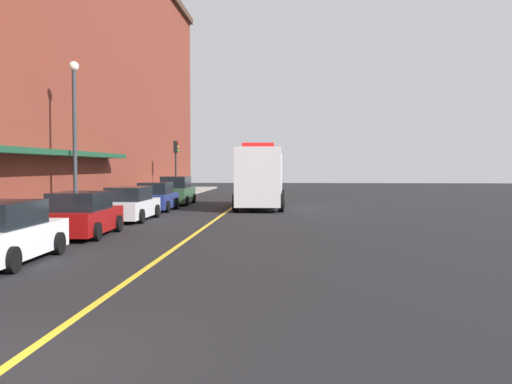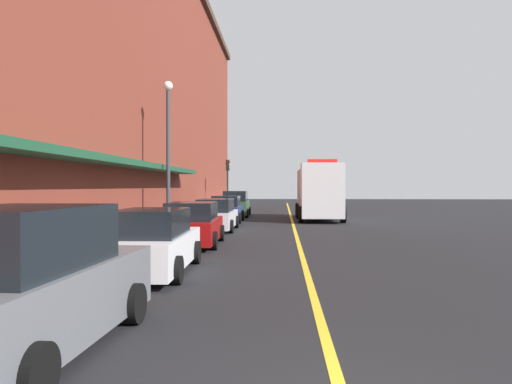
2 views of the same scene
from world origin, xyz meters
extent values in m
plane|color=black|center=(0.00, 25.00, 0.00)|extent=(112.00, 112.00, 0.00)
cube|color=gray|center=(-6.20, 25.00, 0.07)|extent=(2.40, 70.00, 0.15)
cube|color=gold|center=(0.00, 25.00, 0.00)|extent=(0.16, 70.00, 0.01)
cube|color=#19472D|center=(-6.85, 16.00, 3.10)|extent=(1.20, 22.40, 0.24)
cube|color=silver|center=(-3.86, 7.55, 0.57)|extent=(1.86, 4.79, 0.79)
cylinder|color=black|center=(-3.04, 9.05, 0.32)|extent=(0.24, 0.65, 0.64)
cylinder|color=black|center=(-2.95, 6.11, 0.32)|extent=(0.24, 0.65, 0.64)
cube|color=maroon|center=(-3.92, 13.38, 0.57)|extent=(1.98, 4.56, 0.78)
cube|color=black|center=(-3.91, 13.16, 1.28)|extent=(1.73, 2.53, 0.64)
cylinder|color=black|center=(-4.89, 14.74, 0.32)|extent=(0.24, 0.65, 0.64)
cylinder|color=black|center=(-3.05, 14.81, 0.32)|extent=(0.24, 0.65, 0.64)
cylinder|color=black|center=(-4.79, 11.95, 0.32)|extent=(0.24, 0.65, 0.64)
cylinder|color=black|center=(-2.95, 12.02, 0.32)|extent=(0.24, 0.65, 0.64)
cube|color=silver|center=(-3.88, 19.53, 0.56)|extent=(1.74, 4.83, 0.76)
cube|color=black|center=(-3.88, 19.29, 1.25)|extent=(1.55, 2.66, 0.63)
cylinder|color=black|center=(-4.75, 21.02, 0.32)|extent=(0.22, 0.64, 0.64)
cylinder|color=black|center=(-3.02, 21.02, 0.32)|extent=(0.22, 0.64, 0.64)
cylinder|color=black|center=(-4.74, 18.03, 0.32)|extent=(0.22, 0.64, 0.64)
cylinder|color=black|center=(-3.00, 18.04, 0.32)|extent=(0.22, 0.64, 0.64)
cube|color=navy|center=(-4.04, 25.43, 0.57)|extent=(1.78, 4.32, 0.79)
cube|color=black|center=(-4.03, 25.22, 1.29)|extent=(1.58, 2.38, 0.64)
cylinder|color=black|center=(-4.92, 26.75, 0.32)|extent=(0.23, 0.64, 0.64)
cylinder|color=black|center=(-3.18, 26.77, 0.32)|extent=(0.23, 0.64, 0.64)
cylinder|color=black|center=(-4.89, 24.09, 0.32)|extent=(0.23, 0.64, 0.64)
cylinder|color=black|center=(-3.15, 24.11, 0.32)|extent=(0.23, 0.64, 0.64)
cube|color=#2D5133|center=(-3.99, 31.02, 0.64)|extent=(1.85, 4.83, 0.92)
cube|color=black|center=(-3.99, 30.78, 1.47)|extent=(1.64, 2.67, 0.75)
cylinder|color=black|center=(-4.91, 32.49, 0.32)|extent=(0.23, 0.64, 0.64)
cylinder|color=black|center=(-3.12, 32.52, 0.32)|extent=(0.23, 0.64, 0.64)
cylinder|color=black|center=(-4.87, 29.52, 0.32)|extent=(0.23, 0.64, 0.64)
cylinder|color=black|center=(-3.07, 29.55, 0.32)|extent=(0.23, 0.64, 0.64)
cube|color=silver|center=(1.75, 24.81, 1.92)|extent=(2.49, 2.22, 3.25)
cube|color=silver|center=(1.73, 28.91, 1.79)|extent=(2.50, 5.38, 2.99)
cube|color=red|center=(1.75, 24.81, 3.67)|extent=(1.74, 0.61, 0.24)
cylinder|color=black|center=(3.00, 24.89, 0.50)|extent=(0.30, 1.00, 1.00)
cylinder|color=black|center=(0.49, 24.88, 0.50)|extent=(0.30, 1.00, 1.00)
cylinder|color=black|center=(2.98, 28.25, 0.50)|extent=(0.30, 1.00, 1.00)
cylinder|color=black|center=(0.48, 28.24, 0.50)|extent=(0.30, 1.00, 1.00)
cylinder|color=black|center=(2.97, 30.42, 0.50)|extent=(0.30, 1.00, 1.00)
cylinder|color=black|center=(0.47, 30.41, 0.50)|extent=(0.30, 1.00, 1.00)
cylinder|color=#4C4C51|center=(-5.35, 28.46, 0.68)|extent=(0.07, 0.07, 1.05)
cube|color=black|center=(-5.35, 28.46, 1.34)|extent=(0.14, 0.18, 0.28)
cylinder|color=#33383D|center=(-5.95, 18.11, 3.40)|extent=(0.18, 0.18, 6.50)
sphere|color=white|center=(-5.95, 18.11, 6.87)|extent=(0.44, 0.44, 0.44)
cylinder|color=#232326|center=(-5.30, 37.30, 1.85)|extent=(0.14, 0.14, 3.40)
cube|color=black|center=(-5.30, 37.30, 4.00)|extent=(0.28, 0.36, 0.90)
sphere|color=red|center=(-5.14, 37.30, 4.30)|extent=(0.16, 0.16, 0.16)
sphere|color=gold|center=(-5.14, 37.30, 4.00)|extent=(0.16, 0.16, 0.16)
sphere|color=green|center=(-5.14, 37.30, 3.70)|extent=(0.16, 0.16, 0.16)
camera|label=1|loc=(3.54, -7.03, 2.50)|focal=40.94mm
camera|label=2|loc=(-0.62, -4.66, 2.17)|focal=34.57mm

